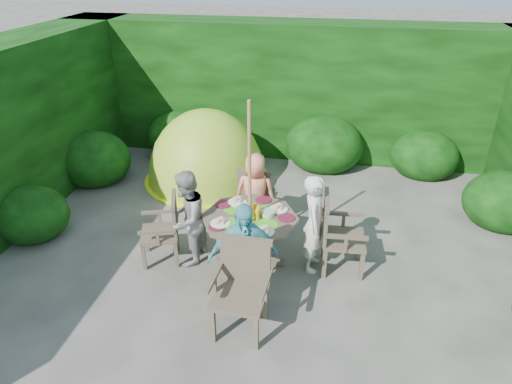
% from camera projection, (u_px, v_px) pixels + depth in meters
% --- Properties ---
extents(ground, '(60.00, 60.00, 0.00)m').
position_uv_depth(ground, '(260.00, 269.00, 5.89)').
color(ground, '#44413D').
rests_on(ground, ground).
extents(hedge_enclosure, '(9.00, 9.00, 2.50)m').
position_uv_depth(hedge_enclosure, '(277.00, 141.00, 6.45)').
color(hedge_enclosure, black).
rests_on(hedge_enclosure, ground).
extents(patio_table, '(1.35, 1.35, 0.85)m').
position_uv_depth(patio_table, '(250.00, 224.00, 5.72)').
color(patio_table, '#43382C').
rests_on(patio_table, ground).
extents(parasol_pole, '(0.05, 0.05, 2.20)m').
position_uv_depth(parasol_pole, '(250.00, 189.00, 5.48)').
color(parasol_pole, olive).
rests_on(parasol_pole, ground).
extents(garden_chair_right, '(0.56, 0.62, 0.98)m').
position_uv_depth(garden_chair_right, '(337.00, 233.00, 5.68)').
color(garden_chair_right, '#43382C').
rests_on(garden_chair_right, ground).
extents(garden_chair_left, '(0.61, 0.64, 0.88)m').
position_uv_depth(garden_chair_left, '(165.00, 229.00, 5.87)').
color(garden_chair_left, '#43382C').
rests_on(garden_chair_left, ground).
extents(garden_chair_back, '(0.54, 0.49, 0.85)m').
position_uv_depth(garden_chair_back, '(256.00, 193.00, 6.76)').
color(garden_chair_back, '#43382C').
rests_on(garden_chair_back, ground).
extents(garden_chair_front, '(0.62, 0.56, 0.99)m').
position_uv_depth(garden_chair_front, '(242.00, 285.00, 4.79)').
color(garden_chair_front, '#43382C').
rests_on(garden_chair_front, ground).
extents(child_right, '(0.32, 0.48, 1.30)m').
position_uv_depth(child_right, '(314.00, 224.00, 5.64)').
color(child_right, silver).
rests_on(child_right, ground).
extents(child_left, '(0.54, 0.67, 1.28)m').
position_uv_depth(child_left, '(187.00, 219.00, 5.76)').
color(child_left, gray).
rests_on(child_left, ground).
extents(child_back, '(0.60, 0.40, 1.20)m').
position_uv_depth(child_back, '(255.00, 194.00, 6.42)').
color(child_back, '#FE8F69').
rests_on(child_back, ground).
extents(child_front, '(0.85, 0.57, 1.35)m').
position_uv_depth(child_front, '(243.00, 258.00, 4.98)').
color(child_front, '#54B8C5').
rests_on(child_front, ground).
extents(dome_tent, '(2.59, 2.59, 2.53)m').
position_uv_depth(dome_tent, '(207.00, 179.00, 8.19)').
color(dome_tent, '#A2BC24').
rests_on(dome_tent, ground).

